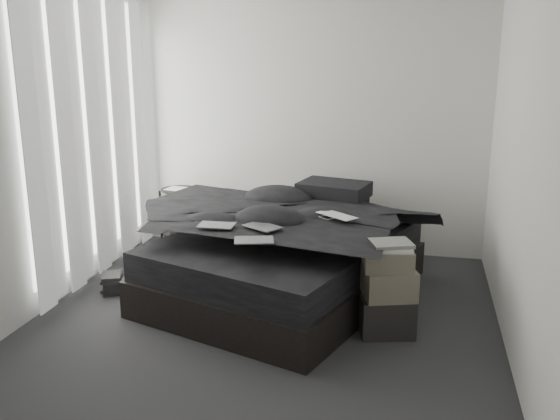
% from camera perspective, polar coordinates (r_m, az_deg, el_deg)
% --- Properties ---
extents(floor, '(3.60, 4.20, 0.01)m').
position_cam_1_polar(floor, '(4.79, -2.13, -11.14)').
color(floor, '#2D2D2F').
rests_on(floor, ground).
extents(wall_back, '(3.60, 0.01, 2.60)m').
position_cam_1_polar(wall_back, '(6.41, 2.57, 7.70)').
color(wall_back, white).
rests_on(wall_back, ground).
extents(wall_front, '(3.60, 0.01, 2.60)m').
position_cam_1_polar(wall_front, '(2.47, -14.90, -4.61)').
color(wall_front, white).
rests_on(wall_front, ground).
extents(wall_left, '(0.01, 4.20, 2.60)m').
position_cam_1_polar(wall_left, '(5.14, -22.16, 4.82)').
color(wall_left, white).
rests_on(wall_left, ground).
extents(wall_right, '(0.01, 4.20, 2.60)m').
position_cam_1_polar(wall_right, '(4.29, 21.66, 3.05)').
color(wall_right, white).
rests_on(wall_right, ground).
extents(window_left, '(0.02, 2.00, 2.30)m').
position_cam_1_polar(window_left, '(5.87, -17.10, 6.89)').
color(window_left, white).
rests_on(window_left, wall_left).
extents(curtain_left, '(0.06, 2.12, 2.48)m').
position_cam_1_polar(curtain_left, '(5.86, -16.62, 6.22)').
color(curtain_left, white).
rests_on(curtain_left, wall_left).
extents(bed, '(2.34, 2.67, 0.30)m').
position_cam_1_polar(bed, '(5.43, 0.49, -6.15)').
color(bed, black).
rests_on(bed, floor).
extents(mattress, '(2.26, 2.59, 0.24)m').
position_cam_1_polar(mattress, '(5.34, 0.50, -3.43)').
color(mattress, black).
rests_on(mattress, bed).
extents(duvet, '(2.19, 2.35, 0.26)m').
position_cam_1_polar(duvet, '(5.22, 0.20, -0.99)').
color(duvet, black).
rests_on(duvet, mattress).
extents(pillow_lower, '(0.79, 0.65, 0.15)m').
position_cam_1_polar(pillow_lower, '(6.04, 4.38, 0.64)').
color(pillow_lower, black).
rests_on(pillow_lower, mattress).
extents(pillow_upper, '(0.71, 0.57, 0.14)m').
position_cam_1_polar(pillow_upper, '(5.95, 4.96, 1.87)').
color(pillow_upper, black).
rests_on(pillow_upper, pillow_lower).
extents(laptop, '(0.42, 0.40, 0.03)m').
position_cam_1_polar(laptop, '(5.08, 4.81, 0.19)').
color(laptop, silver).
rests_on(laptop, duvet).
extents(comic_a, '(0.29, 0.20, 0.01)m').
position_cam_1_polar(comic_a, '(4.90, -5.86, -0.49)').
color(comic_a, black).
rests_on(comic_a, duvet).
extents(comic_b, '(0.34, 0.30, 0.01)m').
position_cam_1_polar(comic_b, '(4.84, -1.63, -0.52)').
color(comic_b, black).
rests_on(comic_b, duvet).
extents(comic_c, '(0.32, 0.25, 0.01)m').
position_cam_1_polar(comic_c, '(4.51, -2.42, -1.63)').
color(comic_c, black).
rests_on(comic_c, duvet).
extents(side_stand, '(0.46, 0.46, 0.67)m').
position_cam_1_polar(side_stand, '(6.51, -9.10, -1.04)').
color(side_stand, black).
rests_on(side_stand, floor).
extents(papers, '(0.28, 0.23, 0.01)m').
position_cam_1_polar(papers, '(6.41, -9.21, 1.88)').
color(papers, white).
rests_on(papers, side_stand).
extents(floor_books, '(0.23, 0.27, 0.16)m').
position_cam_1_polar(floor_books, '(5.68, -15.10, -6.52)').
color(floor_books, black).
rests_on(floor_books, floor).
extents(box_lower, '(0.46, 0.40, 0.29)m').
position_cam_1_polar(box_lower, '(4.79, 9.68, -9.43)').
color(box_lower, black).
rests_on(box_lower, floor).
extents(box_mid, '(0.44, 0.39, 0.22)m').
position_cam_1_polar(box_mid, '(4.69, 9.95, -6.61)').
color(box_mid, '#655D4F').
rests_on(box_mid, box_lower).
extents(box_upper, '(0.40, 0.35, 0.15)m').
position_cam_1_polar(box_upper, '(4.63, 9.82, -4.42)').
color(box_upper, '#655D4F').
rests_on(box_upper, box_mid).
extents(art_book_white, '(0.35, 0.31, 0.03)m').
position_cam_1_polar(art_book_white, '(4.60, 9.98, -3.33)').
color(art_book_white, silver).
rests_on(art_book_white, box_upper).
extents(art_book_snake, '(0.35, 0.32, 0.03)m').
position_cam_1_polar(art_book_snake, '(4.58, 10.12, -3.02)').
color(art_book_snake, silver).
rests_on(art_book_snake, art_book_white).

